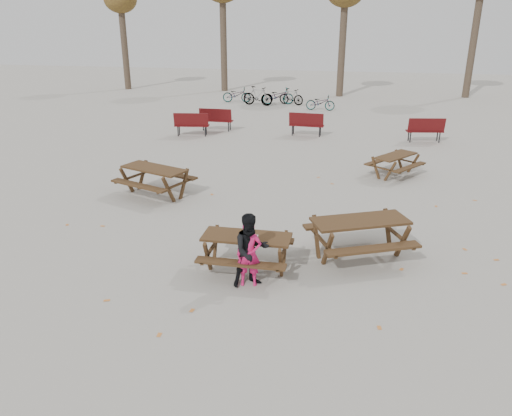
% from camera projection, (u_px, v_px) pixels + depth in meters
% --- Properties ---
extents(ground, '(80.00, 80.00, 0.00)m').
position_uv_depth(ground, '(247.00, 270.00, 10.42)').
color(ground, gray).
rests_on(ground, ground).
extents(main_picnic_table, '(1.80, 1.45, 0.78)m').
position_uv_depth(main_picnic_table, '(247.00, 244.00, 10.21)').
color(main_picnic_table, '#372114').
rests_on(main_picnic_table, ground).
extents(food_tray, '(0.18, 0.11, 0.03)m').
position_uv_depth(food_tray, '(253.00, 236.00, 10.07)').
color(food_tray, white).
rests_on(food_tray, main_picnic_table).
extents(bread_roll, '(0.14, 0.06, 0.05)m').
position_uv_depth(bread_roll, '(253.00, 234.00, 10.05)').
color(bread_roll, tan).
rests_on(bread_roll, food_tray).
extents(soda_bottle, '(0.07, 0.07, 0.17)m').
position_uv_depth(soda_bottle, '(248.00, 236.00, 9.97)').
color(soda_bottle, silver).
rests_on(soda_bottle, main_picnic_table).
extents(child, '(0.53, 0.40, 1.33)m').
position_uv_depth(child, '(249.00, 254.00, 9.62)').
color(child, '#DB1B61').
rests_on(child, ground).
extents(adult, '(0.91, 0.86, 1.49)m').
position_uv_depth(adult, '(251.00, 250.00, 9.57)').
color(adult, black).
rests_on(adult, ground).
extents(picnic_table_east, '(2.54, 2.34, 0.88)m').
position_uv_depth(picnic_table_east, '(359.00, 238.00, 10.82)').
color(picnic_table_east, '#372114').
rests_on(picnic_table_east, ground).
extents(picnic_table_north, '(2.40, 2.18, 0.84)m').
position_uv_depth(picnic_table_north, '(155.00, 182.00, 14.56)').
color(picnic_table_north, '#372114').
rests_on(picnic_table_north, ground).
extents(picnic_table_far, '(2.03, 2.09, 0.70)m').
position_uv_depth(picnic_table_far, '(395.00, 165.00, 16.39)').
color(picnic_table_far, '#372114').
rests_on(picnic_table_far, ground).
extents(park_bench_row, '(11.48, 1.85, 1.03)m').
position_uv_depth(park_bench_row, '(282.00, 124.00, 21.78)').
color(park_bench_row, '#5D1214').
rests_on(park_bench_row, ground).
extents(bicycle_row, '(6.86, 2.45, 1.09)m').
position_uv_depth(bicycle_row, '(273.00, 97.00, 29.25)').
color(bicycle_row, black).
rests_on(bicycle_row, ground).
extents(fallen_leaves, '(11.00, 11.00, 0.01)m').
position_uv_depth(fallen_leaves, '(287.00, 225.00, 12.62)').
color(fallen_leaves, '#CD7531').
rests_on(fallen_leaves, ground).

